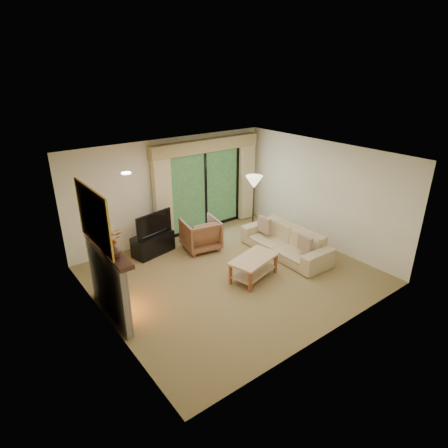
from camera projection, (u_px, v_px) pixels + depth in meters
floor at (232, 275)px, 8.15m from camera, size 5.50×5.50×0.00m
ceiling at (233, 157)px, 7.13m from camera, size 5.50×5.50×0.00m
wall_back at (172, 190)px, 9.47m from camera, size 5.00×0.00×5.00m
wall_front at (333, 268)px, 5.81m from camera, size 5.00×0.00×5.00m
wall_left at (101, 258)px, 6.11m from camera, size 0.00×5.00×5.00m
wall_right at (321, 194)px, 9.17m from camera, size 0.00×5.00×5.00m
fireplace at (108, 283)px, 6.57m from camera, size 0.24×1.70×1.37m
mirror at (94, 217)px, 6.02m from camera, size 0.07×1.45×1.02m
sliding_door at (205, 190)px, 10.07m from camera, size 2.26×0.10×2.16m
curtain_left at (163, 198)px, 9.20m from camera, size 0.45×0.18×2.35m
curtain_right at (246, 179)px, 10.70m from camera, size 0.45×0.18×2.35m
cornice at (206, 145)px, 9.53m from camera, size 3.20×0.24×0.32m
media_console at (153, 244)px, 8.99m from camera, size 1.08×0.65×0.50m
tv at (151, 223)px, 8.78m from camera, size 1.00×0.34×0.57m
armchair at (201, 234)px, 9.17m from camera, size 0.97×0.99×0.78m
sofa at (285, 242)px, 8.91m from camera, size 0.91×2.29×0.67m
pillow_near at (305, 244)px, 8.30m from camera, size 0.10×0.36×0.36m
pillow_far at (264, 225)px, 9.26m from camera, size 0.11×0.40×0.40m
coffee_table at (254, 268)px, 7.93m from camera, size 1.22×0.86×0.50m
floor_lamp at (253, 207)px, 9.72m from camera, size 0.44×0.44×1.64m
vase at (113, 250)px, 5.95m from camera, size 0.31×0.31×0.27m
branches at (109, 241)px, 6.02m from camera, size 0.51×0.47×0.47m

